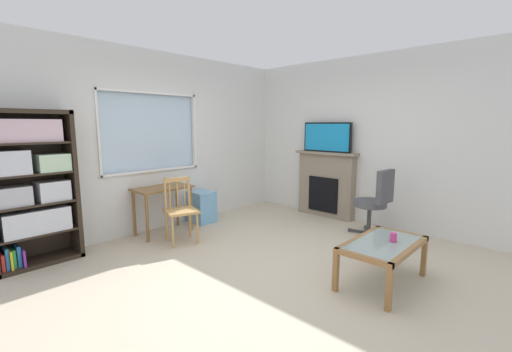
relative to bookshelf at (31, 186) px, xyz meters
name	(u,v)px	position (x,y,z in m)	size (l,w,h in m)	color
ground	(269,266)	(1.84, -2.05, -0.95)	(5.81, 5.59, 0.02)	beige
wall_back_with_window	(161,143)	(1.86, 0.24, 0.41)	(4.81, 0.15, 2.74)	silver
wall_right	(368,141)	(4.31, -2.05, 0.43)	(0.12, 4.79, 2.74)	silver
bookshelf	(31,186)	(0.00, 0.00, 0.00)	(0.90, 0.38, 1.81)	#2D2319
desk_under_window	(163,195)	(1.64, -0.11, -0.35)	(0.84, 0.48, 0.71)	brown
wooden_chair	(180,210)	(1.60, -0.62, -0.48)	(0.52, 0.51, 0.90)	tan
plastic_drawer_unit	(202,207)	(2.39, -0.06, -0.68)	(0.35, 0.40, 0.53)	#72ADDB
fireplace	(326,184)	(4.15, -1.38, -0.36)	(0.26, 1.16, 1.16)	gray
tv	(327,137)	(4.13, -1.38, 0.47)	(0.06, 0.91, 0.51)	black
office_chair	(376,199)	(3.69, -2.50, -0.39)	(0.56, 0.58, 1.00)	#4C4C51
coffee_table	(383,248)	(2.30, -3.19, -0.56)	(1.01, 0.58, 0.45)	#8C9E99
sippy_cup	(393,237)	(2.39, -3.26, -0.45)	(0.07, 0.07, 0.09)	#DB3D84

